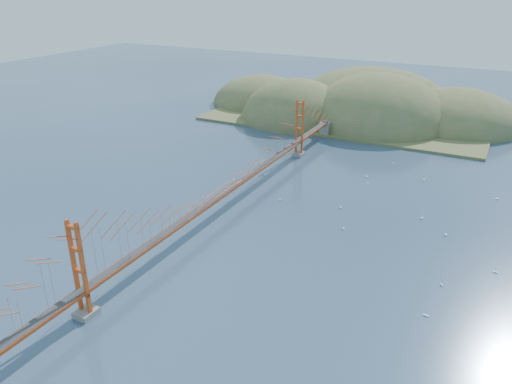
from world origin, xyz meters
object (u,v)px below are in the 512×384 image
at_px(sailboat_2, 426,315).
at_px(sailboat_0, 343,228).
at_px(sailboat_1, 442,284).
at_px(bridge, 225,170).

relative_size(sailboat_2, sailboat_0, 1.14).
distance_m(sailboat_1, sailboat_2, 7.12).
bearing_deg(sailboat_1, sailboat_0, 150.75).
xyz_separation_m(sailboat_1, sailboat_0, (-15.23, 8.53, 0.00)).
relative_size(bridge, sailboat_1, 155.64).
bearing_deg(bridge, sailboat_2, -21.24).
relative_size(sailboat_1, sailboat_0, 0.96).
distance_m(bridge, sailboat_0, 20.11).
bearing_deg(bridge, sailboat_0, 8.06).
height_order(bridge, sailboat_2, bridge).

